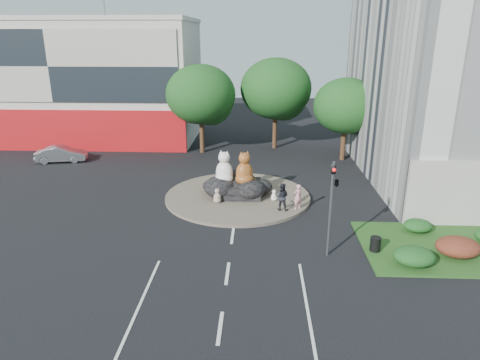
% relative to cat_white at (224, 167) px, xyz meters
% --- Properties ---
extents(ground, '(120.00, 120.00, 0.00)m').
position_rel_cat_white_xyz_m(ground, '(0.91, -9.95, -2.25)').
color(ground, black).
rests_on(ground, ground).
extents(roundabout_island, '(10.00, 10.00, 0.20)m').
position_rel_cat_white_xyz_m(roundabout_island, '(0.91, 0.05, -2.15)').
color(roundabout_island, brown).
rests_on(roundabout_island, ground).
extents(rock_plinth, '(3.20, 2.60, 0.90)m').
position_rel_cat_white_xyz_m(rock_plinth, '(0.91, 0.05, -1.60)').
color(rock_plinth, black).
rests_on(rock_plinth, roundabout_island).
extents(shophouse_block, '(25.20, 12.30, 17.40)m').
position_rel_cat_white_xyz_m(shophouse_block, '(-17.09, 17.96, 3.94)').
color(shophouse_block, beige).
rests_on(shophouse_block, ground).
extents(grass_verge, '(10.00, 6.00, 0.12)m').
position_rel_cat_white_xyz_m(grass_verge, '(12.91, -6.95, -2.19)').
color(grass_verge, '#214F1A').
rests_on(grass_verge, ground).
extents(tree_left, '(6.46, 6.46, 8.27)m').
position_rel_cat_white_xyz_m(tree_left, '(-3.02, 12.11, 3.00)').
color(tree_left, '#382314').
rests_on(tree_left, ground).
extents(tree_mid, '(6.84, 6.84, 8.76)m').
position_rel_cat_white_xyz_m(tree_mid, '(3.98, 14.11, 3.31)').
color(tree_mid, '#382314').
rests_on(tree_mid, ground).
extents(tree_right, '(5.70, 5.70, 7.30)m').
position_rel_cat_white_xyz_m(tree_right, '(9.98, 10.11, 2.38)').
color(tree_right, '#382314').
rests_on(tree_right, ground).
extents(hedge_near_green, '(2.00, 1.60, 0.90)m').
position_rel_cat_white_xyz_m(hedge_near_green, '(9.91, -8.95, -1.68)').
color(hedge_near_green, '#133E18').
rests_on(hedge_near_green, grass_verge).
extents(hedge_red, '(2.20, 1.76, 0.99)m').
position_rel_cat_white_xyz_m(hedge_red, '(12.41, -7.95, -1.63)').
color(hedge_red, '#4A1A13').
rests_on(hedge_red, grass_verge).
extents(hedge_back_green, '(1.60, 1.28, 0.72)m').
position_rel_cat_white_xyz_m(hedge_back_green, '(11.41, -5.15, -1.77)').
color(hedge_back_green, '#133E18').
rests_on(hedge_back_green, grass_verge).
extents(traffic_light, '(0.44, 1.24, 5.00)m').
position_rel_cat_white_xyz_m(traffic_light, '(6.01, -7.95, 1.37)').
color(traffic_light, '#595B60').
rests_on(traffic_light, ground).
extents(street_lamp, '(2.34, 0.22, 8.06)m').
position_rel_cat_white_xyz_m(street_lamp, '(13.73, -1.95, 2.30)').
color(street_lamp, '#595B60').
rests_on(street_lamp, ground).
extents(cat_white, '(1.71, 1.60, 2.30)m').
position_rel_cat_white_xyz_m(cat_white, '(0.00, 0.00, 0.00)').
color(cat_white, silver).
rests_on(cat_white, rock_plinth).
extents(cat_tabby, '(1.79, 1.72, 2.31)m').
position_rel_cat_white_xyz_m(cat_tabby, '(1.38, -0.15, 0.00)').
color(cat_tabby, '#C55929').
rests_on(cat_tabby, rock_plinth).
extents(kitten_calico, '(0.78, 0.74, 1.01)m').
position_rel_cat_white_xyz_m(kitten_calico, '(-0.37, -1.40, -1.54)').
color(kitten_calico, beige).
rests_on(kitten_calico, roundabout_island).
extents(kitten_white, '(0.62, 0.61, 0.78)m').
position_rel_cat_white_xyz_m(kitten_white, '(3.39, -0.88, -1.66)').
color(kitten_white, white).
rests_on(kitten_white, roundabout_island).
extents(pedestrian_pink, '(0.72, 0.65, 1.65)m').
position_rel_cat_white_xyz_m(pedestrian_pink, '(4.83, -2.30, -1.23)').
color(pedestrian_pink, pink).
rests_on(pedestrian_pink, roundabout_island).
extents(pedestrian_dark, '(0.99, 0.85, 1.79)m').
position_rel_cat_white_xyz_m(pedestrian_dark, '(3.82, -2.50, -1.16)').
color(pedestrian_dark, black).
rests_on(pedestrian_dark, roundabout_island).
extents(parked_car, '(4.51, 2.32, 1.42)m').
position_rel_cat_white_xyz_m(parked_car, '(-15.18, 8.21, -1.54)').
color(parked_car, '#96989D').
rests_on(parked_car, ground).
extents(litter_bin, '(0.72, 0.72, 0.76)m').
position_rel_cat_white_xyz_m(litter_bin, '(8.41, -7.58, -1.75)').
color(litter_bin, black).
rests_on(litter_bin, grass_verge).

